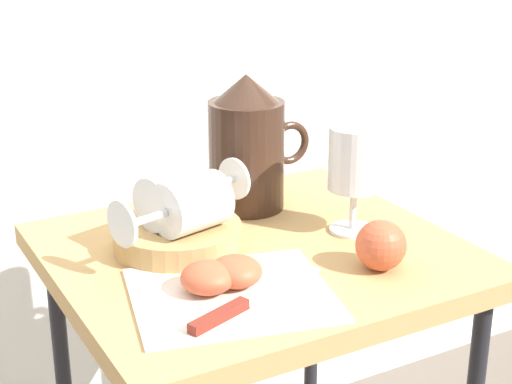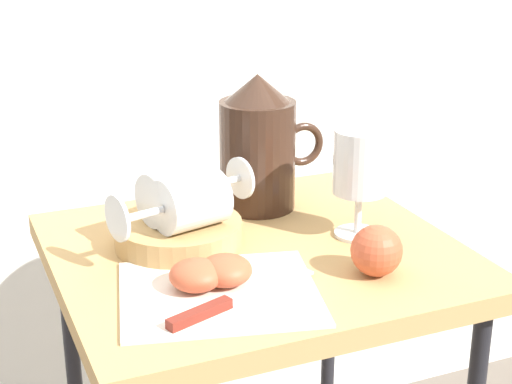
% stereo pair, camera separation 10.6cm
% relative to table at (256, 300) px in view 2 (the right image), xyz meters
% --- Properties ---
extents(curtain_drape, '(2.40, 0.03, 1.95)m').
position_rel_table_xyz_m(curtain_drape, '(0.00, 0.58, 0.32)').
color(curtain_drape, white).
rests_on(curtain_drape, ground_plane).
extents(table, '(0.53, 0.48, 0.73)m').
position_rel_table_xyz_m(table, '(0.00, 0.00, 0.00)').
color(table, tan).
rests_on(table, ground_plane).
extents(linen_napkin, '(0.27, 0.25, 0.00)m').
position_rel_table_xyz_m(linen_napkin, '(-0.09, -0.11, 0.08)').
color(linen_napkin, silver).
rests_on(linen_napkin, table).
extents(basket_tray, '(0.17, 0.17, 0.03)m').
position_rel_table_xyz_m(basket_tray, '(-0.09, 0.05, 0.10)').
color(basket_tray, tan).
rests_on(basket_tray, table).
extents(pitcher, '(0.17, 0.11, 0.20)m').
position_rel_table_xyz_m(pitcher, '(0.06, 0.14, 0.16)').
color(pitcher, '#382319').
rests_on(pitcher, table).
extents(wine_glass_upright, '(0.07, 0.07, 0.15)m').
position_rel_table_xyz_m(wine_glass_upright, '(0.15, -0.02, 0.18)').
color(wine_glass_upright, silver).
rests_on(wine_glass_upright, table).
extents(wine_glass_tipped_near, '(0.17, 0.11, 0.07)m').
position_rel_table_xyz_m(wine_glass_tipped_near, '(-0.09, 0.05, 0.15)').
color(wine_glass_tipped_near, silver).
rests_on(wine_glass_tipped_near, basket_tray).
extents(wine_glass_tipped_far, '(0.16, 0.10, 0.07)m').
position_rel_table_xyz_m(wine_glass_tipped_far, '(-0.09, 0.02, 0.15)').
color(wine_glass_tipped_far, silver).
rests_on(wine_glass_tipped_far, basket_tray).
extents(apple_half_left, '(0.06, 0.06, 0.04)m').
position_rel_table_xyz_m(apple_half_left, '(-0.12, -0.09, 0.10)').
color(apple_half_left, '#C15133').
rests_on(apple_half_left, linen_napkin).
extents(apple_half_right, '(0.06, 0.06, 0.04)m').
position_rel_table_xyz_m(apple_half_right, '(-0.08, -0.09, 0.10)').
color(apple_half_right, '#C15133').
rests_on(apple_half_right, linen_napkin).
extents(apple_whole, '(0.06, 0.06, 0.06)m').
position_rel_table_xyz_m(apple_whole, '(0.11, -0.13, 0.11)').
color(apple_whole, '#C15133').
rests_on(apple_whole, table).
extents(knife, '(0.21, 0.09, 0.01)m').
position_rel_table_xyz_m(knife, '(-0.10, -0.15, 0.09)').
color(knife, silver).
rests_on(knife, linen_napkin).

